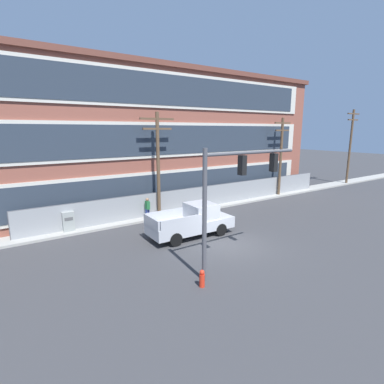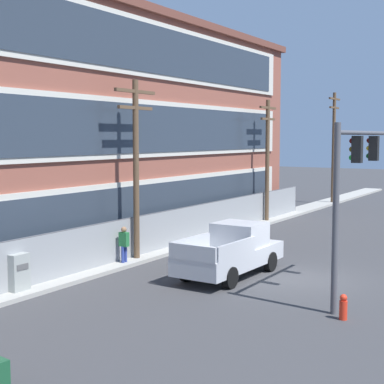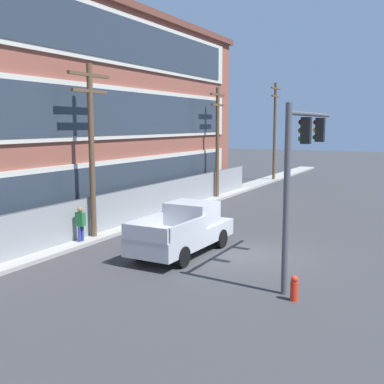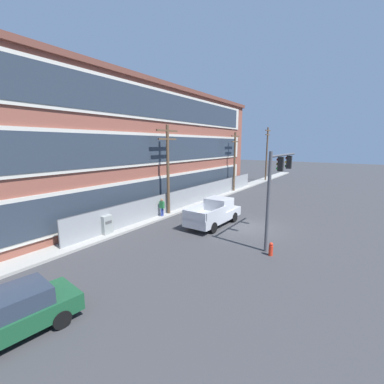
% 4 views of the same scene
% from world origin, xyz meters
% --- Properties ---
extents(ground_plane, '(160.00, 160.00, 0.00)m').
position_xyz_m(ground_plane, '(0.00, 0.00, 0.00)').
color(ground_plane, '#38383A').
extents(sidewalk_building_side, '(80.00, 1.73, 0.16)m').
position_xyz_m(sidewalk_building_side, '(0.00, 7.70, 0.08)').
color(sidewalk_building_side, '#9E9B93').
rests_on(sidewalk_building_side, ground).
extents(chain_link_fence, '(29.15, 0.06, 1.94)m').
position_xyz_m(chain_link_fence, '(3.86, 7.68, 0.99)').
color(chain_link_fence, gray).
rests_on(chain_link_fence, ground).
extents(traffic_signal_mast, '(5.59, 0.43, 5.90)m').
position_xyz_m(traffic_signal_mast, '(-2.16, -2.45, 4.20)').
color(traffic_signal_mast, '#4C4C51').
rests_on(traffic_signal_mast, ground).
extents(pickup_truck_silver, '(5.61, 2.27, 2.03)m').
position_xyz_m(pickup_truck_silver, '(-0.97, 2.60, 0.96)').
color(pickup_truck_silver, '#B2B5BA').
rests_on(pickup_truck_silver, ground).
extents(utility_pole_near_corner, '(2.72, 0.26, 7.91)m').
position_xyz_m(utility_pole_near_corner, '(-0.82, 7.40, 4.44)').
color(utility_pole_near_corner, brown).
rests_on(utility_pole_near_corner, ground).
extents(utility_pole_midblock, '(2.22, 0.26, 7.78)m').
position_xyz_m(utility_pole_midblock, '(12.95, 7.43, 4.30)').
color(utility_pole_midblock, brown).
rests_on(utility_pole_midblock, ground).
extents(utility_pole_far_east, '(2.45, 0.26, 9.00)m').
position_xyz_m(utility_pole_far_east, '(25.33, 7.23, 4.97)').
color(utility_pole_far_east, brown).
rests_on(utility_pole_far_east, ground).
extents(pedestrian_near_cabinet, '(0.32, 0.40, 1.69)m').
position_xyz_m(pedestrian_near_cabinet, '(-1.86, 7.28, 0.97)').
color(pedestrian_near_cabinet, navy).
rests_on(pedestrian_near_cabinet, ground).
extents(fire_hydrant, '(0.24, 0.24, 0.78)m').
position_xyz_m(fire_hydrant, '(-4.21, -2.89, 0.38)').
color(fire_hydrant, red).
rests_on(fire_hydrant, ground).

